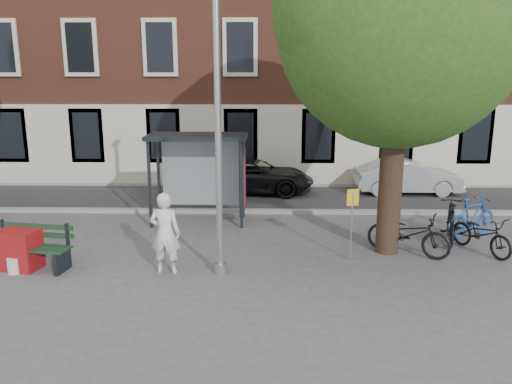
{
  "coord_description": "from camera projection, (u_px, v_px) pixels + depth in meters",
  "views": [
    {
      "loc": [
        1.01,
        -10.31,
        4.25
      ],
      "look_at": [
        0.74,
        1.95,
        1.4
      ],
      "focal_mm": 35.0,
      "sensor_mm": 36.0,
      "label": 1
    }
  ],
  "objects": [
    {
      "name": "bike_d",
      "position": [
        451.0,
        221.0,
        13.02
      ],
      "size": [
        1.01,
        1.92,
        1.11
      ],
      "primitive_type": "imported",
      "rotation": [
        0.0,
        0.0,
        2.86
      ],
      "color": "black",
      "rests_on": "ground"
    },
    {
      "name": "curb_far",
      "position": [
        241.0,
        185.0,
        19.78
      ],
      "size": [
        40.0,
        0.25,
        0.12
      ],
      "primitive_type": "cube",
      "color": "gray",
      "rests_on": "ground"
    },
    {
      "name": "ground",
      "position": [
        220.0,
        273.0,
        11.03
      ],
      "size": [
        90.0,
        90.0,
        0.0
      ],
      "primitive_type": "plane",
      "color": "#4C4C4F",
      "rests_on": "ground"
    },
    {
      "name": "bus_shelter",
      "position": [
        212.0,
        158.0,
        14.6
      ],
      "size": [
        2.85,
        1.45,
        2.62
      ],
      "color": "#1E2328",
      "rests_on": "ground"
    },
    {
      "name": "bike_a",
      "position": [
        408.0,
        234.0,
        12.08
      ],
      "size": [
        2.1,
        1.63,
        1.06
      ],
      "primitive_type": "imported",
      "rotation": [
        0.0,
        0.0,
        1.04
      ],
      "color": "black",
      "rests_on": "ground"
    },
    {
      "name": "red_stand",
      "position": [
        19.0,
        250.0,
        11.21
      ],
      "size": [
        1.01,
        0.78,
        0.9
      ],
      "primitive_type": "cube",
      "rotation": [
        0.0,
        0.0,
        -0.21
      ],
      "color": "maroon",
      "rests_on": "ground"
    },
    {
      "name": "painter",
      "position": [
        165.0,
        233.0,
        10.88
      ],
      "size": [
        0.69,
        0.48,
        1.83
      ],
      "primitive_type": "imported",
      "rotation": [
        0.0,
        0.0,
        3.07
      ],
      "color": "silver",
      "rests_on": "ground"
    },
    {
      "name": "notice_sign",
      "position": [
        352.0,
        211.0,
        11.54
      ],
      "size": [
        0.29,
        0.12,
        1.73
      ],
      "rotation": [
        0.0,
        0.0,
        0.31
      ],
      "color": "#9EA0A3",
      "rests_on": "ground"
    },
    {
      "name": "curb_near",
      "position": [
        235.0,
        211.0,
        15.88
      ],
      "size": [
        40.0,
        0.25,
        0.12
      ],
      "primitive_type": "cube",
      "color": "gray",
      "rests_on": "ground"
    },
    {
      "name": "bucket_b",
      "position": [
        14.0,
        265.0,
        11.0
      ],
      "size": [
        0.32,
        0.32,
        0.36
      ],
      "primitive_type": "cylinder",
      "rotation": [
        0.0,
        0.0,
        -0.17
      ],
      "color": "silver",
      "rests_on": "ground"
    },
    {
      "name": "car_silver",
      "position": [
        408.0,
        177.0,
        18.41
      ],
      "size": [
        3.86,
        1.37,
        1.27
      ],
      "primitive_type": "imported",
      "rotation": [
        0.0,
        0.0,
        1.58
      ],
      "color": "#A1A4A9",
      "rests_on": "ground"
    },
    {
      "name": "bike_b",
      "position": [
        472.0,
        218.0,
        13.32
      ],
      "size": [
        1.88,
        1.41,
        1.12
      ],
      "primitive_type": "imported",
      "rotation": [
        0.0,
        0.0,
        2.11
      ],
      "color": "#1B4F98",
      "rests_on": "ground"
    },
    {
      "name": "bike_c",
      "position": [
        481.0,
        234.0,
        12.25
      ],
      "size": [
        1.35,
        1.91,
        0.95
      ],
      "primitive_type": "imported",
      "rotation": [
        0.0,
        0.0,
        0.44
      ],
      "color": "black",
      "rests_on": "ground"
    },
    {
      "name": "bench",
      "position": [
        30.0,
        249.0,
        11.24
      ],
      "size": [
        1.98,
        0.92,
        0.98
      ],
      "rotation": [
        0.0,
        0.0,
        -0.17
      ],
      "color": "#1E2328",
      "rests_on": "ground"
    },
    {
      "name": "lamppost",
      "position": [
        218.0,
        148.0,
        10.4
      ],
      "size": [
        0.28,
        0.35,
        6.11
      ],
      "color": "#9EA0A3",
      "rests_on": "ground"
    },
    {
      "name": "building_row",
      "position": [
        245.0,
        13.0,
        22.1
      ],
      "size": [
        30.0,
        8.0,
        14.0
      ],
      "primitive_type": "cube",
      "color": "brown",
      "rests_on": "ground"
    },
    {
      "name": "tree_right",
      "position": [
        403.0,
        13.0,
        11.02
      ],
      "size": [
        5.76,
        5.6,
        8.2
      ],
      "color": "black",
      "rests_on": "ground"
    },
    {
      "name": "road",
      "position": [
        238.0,
        198.0,
        17.84
      ],
      "size": [
        40.0,
        4.0,
        0.01
      ],
      "primitive_type": "cube",
      "color": "#28282B",
      "rests_on": "ground"
    },
    {
      "name": "car_dark",
      "position": [
        255.0,
        176.0,
        18.66
      ],
      "size": [
        4.61,
        2.52,
        1.23
      ],
      "primitive_type": "imported",
      "rotation": [
        0.0,
        0.0,
        1.46
      ],
      "color": "black",
      "rests_on": "ground"
    }
  ]
}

